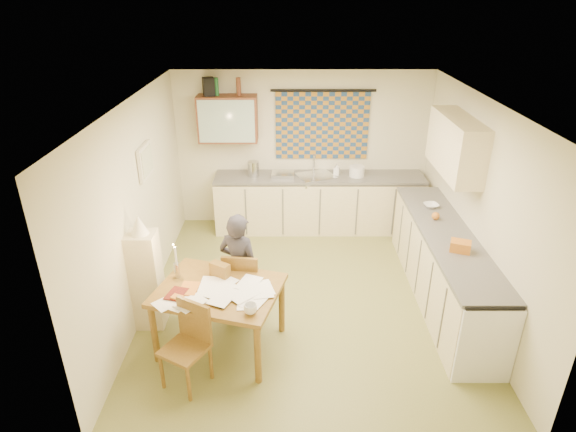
{
  "coord_description": "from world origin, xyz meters",
  "views": [
    {
      "loc": [
        -0.24,
        -5.16,
        3.6
      ],
      "look_at": [
        -0.24,
        0.2,
        1.05
      ],
      "focal_mm": 30.0,
      "sensor_mm": 36.0,
      "label": 1
    }
  ],
  "objects_px": {
    "counter_back": "(319,203)",
    "shelf_stand": "(147,280)",
    "dining_table": "(221,317)",
    "chair_far": "(244,296)",
    "person": "(240,268)",
    "counter_right": "(442,266)",
    "stove": "(477,328)"
  },
  "relations": [
    {
      "from": "counter_back",
      "to": "shelf_stand",
      "type": "height_order",
      "value": "shelf_stand"
    },
    {
      "from": "dining_table",
      "to": "person",
      "type": "relative_size",
      "value": 1.07
    },
    {
      "from": "counter_right",
      "to": "stove",
      "type": "bearing_deg",
      "value": -90.0
    },
    {
      "from": "counter_right",
      "to": "shelf_stand",
      "type": "xyz_separation_m",
      "value": [
        -3.54,
        -0.55,
        0.15
      ]
    },
    {
      "from": "chair_far",
      "to": "shelf_stand",
      "type": "bearing_deg",
      "value": 14.12
    },
    {
      "from": "stove",
      "to": "counter_right",
      "type": "bearing_deg",
      "value": 90.0
    },
    {
      "from": "counter_back",
      "to": "person",
      "type": "height_order",
      "value": "person"
    },
    {
      "from": "shelf_stand",
      "to": "counter_back",
      "type": "bearing_deg",
      "value": 49.81
    },
    {
      "from": "person",
      "to": "counter_back",
      "type": "bearing_deg",
      "value": -90.79
    },
    {
      "from": "counter_right",
      "to": "person",
      "type": "height_order",
      "value": "person"
    },
    {
      "from": "counter_back",
      "to": "counter_right",
      "type": "xyz_separation_m",
      "value": [
        1.44,
        -1.94,
        -0.0
      ]
    },
    {
      "from": "stove",
      "to": "chair_far",
      "type": "relative_size",
      "value": 1.0
    },
    {
      "from": "stove",
      "to": "shelf_stand",
      "type": "distance_m",
      "value": 3.61
    },
    {
      "from": "counter_right",
      "to": "chair_far",
      "type": "bearing_deg",
      "value": -170.49
    },
    {
      "from": "person",
      "to": "shelf_stand",
      "type": "bearing_deg",
      "value": 30.11
    },
    {
      "from": "counter_back",
      "to": "stove",
      "type": "relative_size",
      "value": 3.63
    },
    {
      "from": "stove",
      "to": "shelf_stand",
      "type": "relative_size",
      "value": 0.76
    },
    {
      "from": "person",
      "to": "counter_right",
      "type": "bearing_deg",
      "value": -147.09
    },
    {
      "from": "stove",
      "to": "person",
      "type": "bearing_deg",
      "value": 162.24
    },
    {
      "from": "stove",
      "to": "chair_far",
      "type": "xyz_separation_m",
      "value": [
        -2.46,
        0.81,
        -0.17
      ]
    },
    {
      "from": "counter_back",
      "to": "stove",
      "type": "xyz_separation_m",
      "value": [
        1.44,
        -3.16,
        0.0
      ]
    },
    {
      "from": "counter_right",
      "to": "dining_table",
      "type": "distance_m",
      "value": 2.83
    },
    {
      "from": "dining_table",
      "to": "chair_far",
      "type": "relative_size",
      "value": 1.61
    },
    {
      "from": "person",
      "to": "shelf_stand",
      "type": "relative_size",
      "value": 1.15
    },
    {
      "from": "counter_back",
      "to": "shelf_stand",
      "type": "distance_m",
      "value": 3.26
    },
    {
      "from": "counter_back",
      "to": "stove",
      "type": "height_order",
      "value": "counter_back"
    },
    {
      "from": "stove",
      "to": "dining_table",
      "type": "xyz_separation_m",
      "value": [
        -2.67,
        0.29,
        -0.07
      ]
    },
    {
      "from": "counter_back",
      "to": "counter_right",
      "type": "bearing_deg",
      "value": -53.54
    },
    {
      "from": "chair_far",
      "to": "shelf_stand",
      "type": "distance_m",
      "value": 1.14
    },
    {
      "from": "counter_right",
      "to": "stove",
      "type": "relative_size",
      "value": 3.24
    },
    {
      "from": "person",
      "to": "dining_table",
      "type": "bearing_deg",
      "value": 94.68
    },
    {
      "from": "dining_table",
      "to": "counter_back",
      "type": "bearing_deg",
      "value": 82.57
    }
  ]
}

